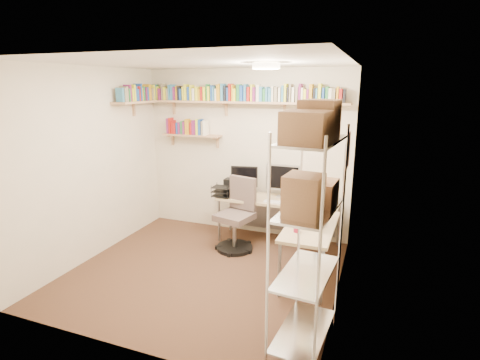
% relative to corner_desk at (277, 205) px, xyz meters
% --- Properties ---
extents(ground, '(3.20, 3.20, 0.00)m').
position_rel_corner_desk_xyz_m(ground, '(-0.66, -0.96, -0.66)').
color(ground, '#44301D').
rests_on(ground, ground).
extents(room_shell, '(3.24, 3.04, 2.52)m').
position_rel_corner_desk_xyz_m(room_shell, '(-0.66, -0.96, 0.88)').
color(room_shell, beige).
rests_on(room_shell, ground).
extents(wall_shelves, '(3.12, 1.09, 0.80)m').
position_rel_corner_desk_xyz_m(wall_shelves, '(-1.08, 0.34, 1.36)').
color(wall_shelves, tan).
rests_on(wall_shelves, ground).
extents(corner_desk, '(1.83, 1.71, 1.16)m').
position_rel_corner_desk_xyz_m(corner_desk, '(0.00, 0.00, 0.00)').
color(corner_desk, '#CFC186').
rests_on(corner_desk, ground).
extents(office_chair, '(0.55, 0.56, 1.02)m').
position_rel_corner_desk_xyz_m(office_chair, '(-0.53, -0.15, -0.24)').
color(office_chair, black).
rests_on(office_chair, ground).
extents(wire_rack, '(0.48, 0.88, 2.15)m').
position_rel_corner_desk_xyz_m(wire_rack, '(0.76, -1.89, 0.89)').
color(wire_rack, silver).
rests_on(wire_rack, ground).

